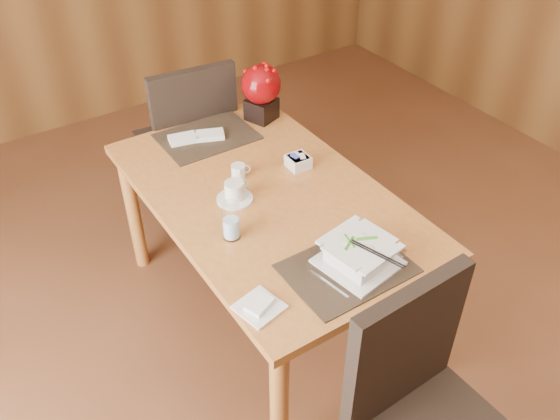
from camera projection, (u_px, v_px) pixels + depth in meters
ground at (342, 398)px, 2.60m from camera, size 6.00×6.00×0.00m
dining_table at (268, 211)px, 2.59m from camera, size 0.90×1.50×0.75m
placemat_near at (347, 268)px, 2.17m from camera, size 0.45×0.33×0.01m
placemat_far at (207, 137)px, 2.89m from camera, size 0.45×0.33×0.01m
soup_setting at (359, 254)px, 2.16m from camera, size 0.30×0.30×0.11m
coffee_cup at (234, 193)px, 2.47m from camera, size 0.15×0.15×0.09m
water_glass at (231, 221)px, 2.26m from camera, size 0.07×0.07×0.16m
creamer_jug at (238, 171)px, 2.61m from camera, size 0.10×0.10×0.06m
sugar_caddy at (298, 162)px, 2.67m from camera, size 0.10×0.10×0.06m
berry_decor at (261, 89)px, 2.93m from camera, size 0.20×0.20×0.29m
napkins_far at (199, 137)px, 2.86m from camera, size 0.28×0.17×0.02m
bread_plate at (259, 307)px, 2.02m from camera, size 0.17×0.17×0.01m
near_chair at (425, 409)px, 1.91m from camera, size 0.49×0.50×1.03m
far_chair at (190, 137)px, 3.23m from camera, size 0.51×0.52×1.02m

